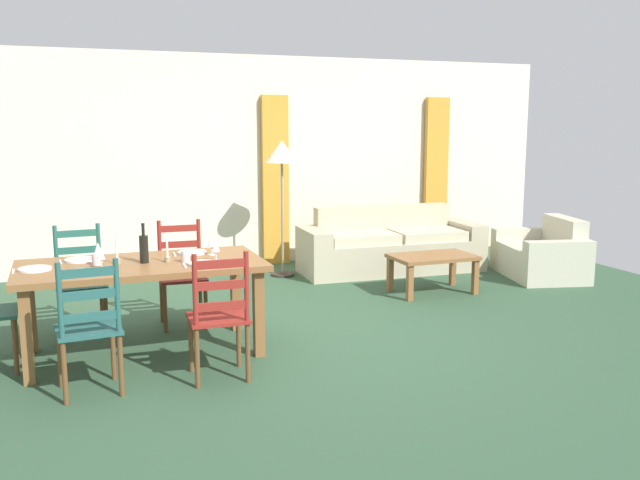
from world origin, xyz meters
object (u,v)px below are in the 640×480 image
Objects in this scene: dining_table at (142,273)px; armchair_upholstered at (545,256)px; dining_chair_far_left at (80,281)px; wine_glass_near_right at (216,247)px; dining_chair_near_left at (89,327)px; wine_glass_near_left at (101,255)px; dining_chair_near_right at (219,316)px; wine_glass_far_left at (98,248)px; coffee_cup_primary at (185,257)px; wine_glass_far_right at (211,242)px; dining_chair_far_right at (182,273)px; couch at (389,248)px; standing_lamp at (282,160)px; coffee_cup_secondary at (97,259)px; coffee_table at (433,261)px; wine_bottle at (144,248)px.

dining_table is 5.05m from armchair_upholstered.
wine_glass_near_right is at bearing -41.05° from dining_chair_far_left.
wine_glass_near_left is (0.13, 0.60, 0.38)m from dining_chair_near_left.
dining_chair_near_right reaches higher than wine_glass_far_left.
dining_chair_near_left is 0.73m from wine_glass_near_left.
armchair_upholstered is at bearing 13.68° from dining_table.
dining_table is 21.11× the size of coffee_cup_primary.
wine_glass_near_right is 0.25m from coffee_cup_primary.
dining_chair_near_left is 5.96× the size of wine_glass_near_right.
wine_glass_far_right is at bearing 39.87° from dining_chair_near_left.
dining_chair_far_right is at bearing 49.57° from wine_glass_near_left.
wine_glass_near_left is at bearing -147.21° from couch.
dining_chair_near_left is at bearing -160.09° from armchair_upholstered.
dining_chair_near_left and dining_chair_near_right have the same top height.
wine_glass_near_left is at bearing -81.13° from dining_chair_far_left.
wine_glass_far_left is at bearing -135.28° from standing_lamp.
coffee_cup_secondary is at bearing -100.56° from wine_glass_far_left.
couch is at bearing 26.85° from dining_chair_far_right.
armchair_upholstered is (1.61, -0.98, -0.04)m from couch.
dining_chair_near_right is 4.86m from armchair_upholstered.
couch is (3.59, 2.03, -0.57)m from wine_glass_far_left.
dining_chair_far_left is 0.73× the size of armchair_upholstered.
dining_chair_far_right reaches higher than coffee_cup_secondary.
coffee_table is (2.61, 0.84, -0.51)m from wine_glass_far_right.
wine_glass_near_right is (1.02, -0.89, 0.38)m from dining_chair_far_left.
dining_chair_far_right is 3.19m from couch.
wine_bottle reaches higher than dining_chair_near_left.
wine_glass_near_left reaches higher than couch.
dining_chair_far_right is 5.96× the size of wine_glass_far_right.
wine_bottle is (0.02, -0.01, 0.20)m from dining_table.
dining_chair_near_right is (0.45, -0.78, -0.19)m from dining_table.
dining_table is at bearing -129.22° from standing_lamp.
dining_chair_near_left is at bearing 177.63° from dining_chair_near_right.
dining_chair_near_right is 3.59m from standing_lamp.
standing_lamp is at bearing 132.30° from coffee_table.
dining_chair_far_left reaches higher than armchair_upholstered.
wine_bottle is 0.36m from wine_glass_near_left.
wine_bottle is 0.56m from wine_glass_near_right.
wine_glass_near_right reaches higher than armchair_upholstered.
couch is 1.89m from armchair_upholstered.
dining_chair_near_left is at bearing -97.82° from coffee_cup_secondary.
coffee_table is at bearing 32.22° from dining_chair_near_right.
wine_glass_near_right is 1.79× the size of coffee_cup_primary.
dining_chair_near_left is 5.96× the size of wine_glass_far_left.
wine_glass_near_right is 1.79× the size of coffee_cup_secondary.
wine_glass_far_left is at bearing -141.66° from dining_chair_far_right.
standing_lamp is at bearing 45.83° from coffee_cup_secondary.
coffee_cup_primary is 0.68m from coffee_cup_secondary.
wine_glass_far_left is (0.13, -0.61, 0.38)m from dining_chair_far_left.
dining_chair_near_right is 1.78m from dining_chair_far_left.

